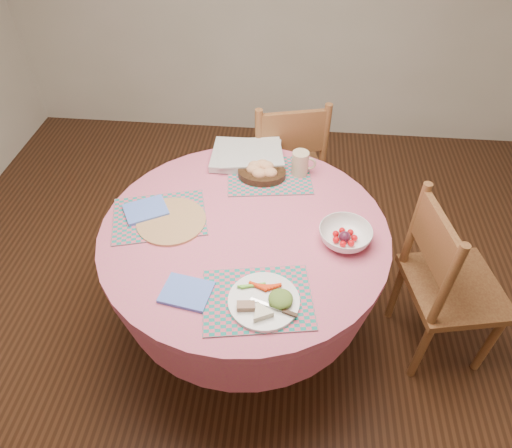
{
  "coord_description": "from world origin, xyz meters",
  "views": [
    {
      "loc": [
        0.18,
        -1.38,
        2.11
      ],
      "look_at": [
        0.05,
        0.0,
        0.78
      ],
      "focal_mm": 32.0,
      "sensor_mm": 36.0,
      "label": 1
    }
  ],
  "objects_px": {
    "bread_bowl": "(262,171)",
    "latte_mug": "(301,163)",
    "dinner_plate": "(266,301)",
    "chair_right": "(446,282)",
    "wicker_trivet": "(171,221)",
    "fruit_bowl": "(345,236)",
    "chair_back": "(285,165)",
    "dining_table": "(245,259)"
  },
  "relations": [
    {
      "from": "chair_right",
      "to": "fruit_bowl",
      "type": "height_order",
      "value": "chair_right"
    },
    {
      "from": "wicker_trivet",
      "to": "fruit_bowl",
      "type": "height_order",
      "value": "fruit_bowl"
    },
    {
      "from": "fruit_bowl",
      "to": "chair_right",
      "type": "bearing_deg",
      "value": 5.06
    },
    {
      "from": "wicker_trivet",
      "to": "bread_bowl",
      "type": "height_order",
      "value": "bread_bowl"
    },
    {
      "from": "latte_mug",
      "to": "fruit_bowl",
      "type": "relative_size",
      "value": 0.47
    },
    {
      "from": "dinner_plate",
      "to": "chair_back",
      "type": "bearing_deg",
      "value": 88.96
    },
    {
      "from": "wicker_trivet",
      "to": "dinner_plate",
      "type": "bearing_deg",
      "value": -41.92
    },
    {
      "from": "bread_bowl",
      "to": "latte_mug",
      "type": "xyz_separation_m",
      "value": [
        0.18,
        0.04,
        0.03
      ]
    },
    {
      "from": "wicker_trivet",
      "to": "fruit_bowl",
      "type": "relative_size",
      "value": 1.18
    },
    {
      "from": "fruit_bowl",
      "to": "bread_bowl",
      "type": "bearing_deg",
      "value": 133.56
    },
    {
      "from": "latte_mug",
      "to": "fruit_bowl",
      "type": "bearing_deg",
      "value": -66.03
    },
    {
      "from": "bread_bowl",
      "to": "latte_mug",
      "type": "distance_m",
      "value": 0.19
    },
    {
      "from": "dinner_plate",
      "to": "latte_mug",
      "type": "bearing_deg",
      "value": 82.55
    },
    {
      "from": "chair_right",
      "to": "dining_table",
      "type": "bearing_deg",
      "value": 78.76
    },
    {
      "from": "wicker_trivet",
      "to": "bread_bowl",
      "type": "relative_size",
      "value": 1.3
    },
    {
      "from": "dinner_plate",
      "to": "chair_right",
      "type": "bearing_deg",
      "value": 26.46
    },
    {
      "from": "dining_table",
      "to": "dinner_plate",
      "type": "height_order",
      "value": "dinner_plate"
    },
    {
      "from": "dinner_plate",
      "to": "fruit_bowl",
      "type": "xyz_separation_m",
      "value": [
        0.3,
        0.35,
        0.01
      ]
    },
    {
      "from": "dinner_plate",
      "to": "latte_mug",
      "type": "height_order",
      "value": "latte_mug"
    },
    {
      "from": "chair_back",
      "to": "latte_mug",
      "type": "height_order",
      "value": "chair_back"
    },
    {
      "from": "chair_right",
      "to": "bread_bowl",
      "type": "relative_size",
      "value": 4.04
    },
    {
      "from": "chair_right",
      "to": "fruit_bowl",
      "type": "bearing_deg",
      "value": 83.38
    },
    {
      "from": "dinner_plate",
      "to": "fruit_bowl",
      "type": "distance_m",
      "value": 0.46
    },
    {
      "from": "dinner_plate",
      "to": "bread_bowl",
      "type": "distance_m",
      "value": 0.75
    },
    {
      "from": "wicker_trivet",
      "to": "latte_mug",
      "type": "relative_size",
      "value": 2.5
    },
    {
      "from": "dinner_plate",
      "to": "bread_bowl",
      "type": "xyz_separation_m",
      "value": [
        -0.08,
        0.75,
        0.02
      ]
    },
    {
      "from": "dinner_plate",
      "to": "latte_mug",
      "type": "distance_m",
      "value": 0.8
    },
    {
      "from": "wicker_trivet",
      "to": "bread_bowl",
      "type": "distance_m",
      "value": 0.51
    },
    {
      "from": "chair_right",
      "to": "fruit_bowl",
      "type": "xyz_separation_m",
      "value": [
        -0.5,
        -0.04,
        0.3
      ]
    },
    {
      "from": "chair_back",
      "to": "bread_bowl",
      "type": "height_order",
      "value": "chair_back"
    },
    {
      "from": "chair_right",
      "to": "latte_mug",
      "type": "xyz_separation_m",
      "value": [
        -0.69,
        0.39,
        0.33
      ]
    },
    {
      "from": "wicker_trivet",
      "to": "bread_bowl",
      "type": "bearing_deg",
      "value": 44.31
    },
    {
      "from": "dining_table",
      "to": "fruit_bowl",
      "type": "height_order",
      "value": "fruit_bowl"
    },
    {
      "from": "dining_table",
      "to": "latte_mug",
      "type": "height_order",
      "value": "latte_mug"
    },
    {
      "from": "wicker_trivet",
      "to": "latte_mug",
      "type": "height_order",
      "value": "latte_mug"
    },
    {
      "from": "chair_back",
      "to": "dining_table",
      "type": "bearing_deg",
      "value": 65.76
    },
    {
      "from": "wicker_trivet",
      "to": "latte_mug",
      "type": "bearing_deg",
      "value": 35.78
    },
    {
      "from": "chair_right",
      "to": "wicker_trivet",
      "type": "height_order",
      "value": "chair_right"
    },
    {
      "from": "dinner_plate",
      "to": "latte_mug",
      "type": "relative_size",
      "value": 2.18
    },
    {
      "from": "bread_bowl",
      "to": "dinner_plate",
      "type": "bearing_deg",
      "value": -83.86
    },
    {
      "from": "dinner_plate",
      "to": "fruit_bowl",
      "type": "relative_size",
      "value": 1.04
    },
    {
      "from": "dining_table",
      "to": "chair_right",
      "type": "height_order",
      "value": "chair_right"
    }
  ]
}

